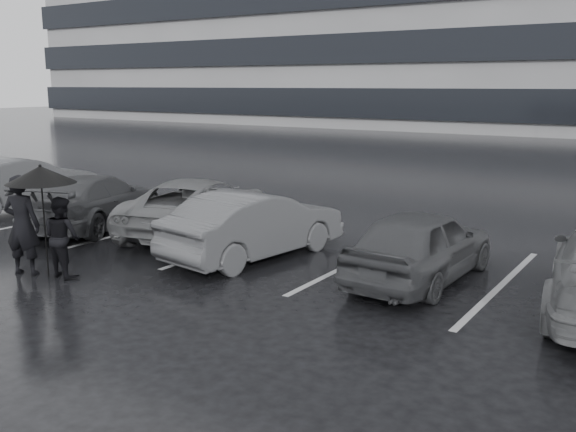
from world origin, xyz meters
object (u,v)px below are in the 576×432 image
Objects in this scene: pedestrian_left at (22,225)px; pedestrian_right at (62,237)px; car_west_a at (255,224)px; car_west_c at (94,201)px; car_main at (421,245)px; car_west_b at (198,206)px; car_west_d at (18,184)px.

pedestrian_left is 1.26× the size of pedestrian_right.
car_west_a is at bearing -122.02° from pedestrian_right.
car_west_c is 2.41× the size of pedestrian_left.
car_west_c is at bearing -44.07° from pedestrian_right.
pedestrian_left is (-6.17, -3.53, 0.26)m from car_main.
car_west_b is at bearing 179.68° from car_west_c.
pedestrian_right reaches higher than car_main.
pedestrian_left is at bearing 31.64° from car_main.
car_west_b is 3.19× the size of pedestrian_right.
pedestrian_left is (5.48, -3.68, 0.18)m from car_west_d.
car_west_a is 4.88m from car_west_c.
car_west_b is at bearing -5.03° from car_main.
pedestrian_left is (-2.81, -3.23, 0.25)m from car_west_a.
car_west_d is 3.05× the size of pedestrian_right.
car_west_d is (-11.65, 0.15, 0.08)m from car_main.
car_main is 2.62× the size of pedestrian_right.
car_west_a is 2.51m from car_west_b.
pedestrian_left reaches higher than car_west_a.
car_west_c is (-4.88, 0.14, -0.03)m from car_west_a.
pedestrian_right is (-2.12, -2.93, 0.06)m from car_west_a.
car_west_b is 2.70m from car_west_c.
car_west_c is at bearing 6.83° from car_west_a.
car_west_a is 8.30m from car_west_d.
car_main is 7.11m from pedestrian_left.
car_west_b is at bearing -118.95° from pedestrian_left.
car_main is at bearing 162.56° from car_west_c.
car_west_d reaches higher than car_main.
car_west_d is (-8.29, 0.44, 0.06)m from car_west_a.
car_west_c is 3.03× the size of pedestrian_right.
car_west_a is 2.78× the size of pedestrian_right.
car_main is at bearing -166.56° from car_west_a.
car_main is 0.86× the size of car_west_d.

